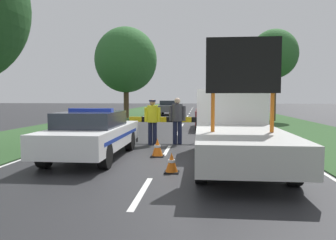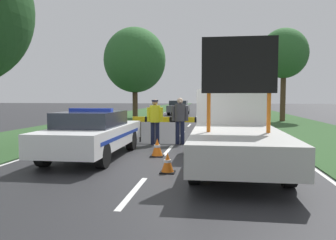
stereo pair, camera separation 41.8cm
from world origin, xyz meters
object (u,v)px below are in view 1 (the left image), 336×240
police_officer (152,118)px  traffic_cone_near_police (204,133)px  traffic_cone_near_truck (157,148)px  roadside_tree_mid_left (126,60)px  work_truck (234,126)px  roadside_tree_near_right (274,54)px  pedestrian_civilian (177,117)px  queued_car_van_white (213,110)px  queued_car_wagon_maroon (213,115)px  road_barrier (166,121)px  queued_car_suv_grey (169,107)px  traffic_cone_centre_front (172,163)px  police_car (93,133)px

police_officer → traffic_cone_near_police: bearing=-166.9°
traffic_cone_near_truck → roadside_tree_mid_left: bearing=105.7°
work_truck → traffic_cone_near_truck: size_ratio=11.22×
traffic_cone_near_truck → roadside_tree_near_right: roadside_tree_near_right is taller
police_officer → pedestrian_civilian: (0.93, 0.22, 0.02)m
roadside_tree_mid_left → police_officer: bearing=-73.7°
queued_car_van_white → roadside_tree_mid_left: size_ratio=0.55×
traffic_cone_near_police → roadside_tree_mid_left: size_ratio=0.08×
queued_car_van_white → roadside_tree_near_right: size_ratio=0.62×
traffic_cone_near_police → queued_car_van_white: bearing=86.1°
traffic_cone_near_police → queued_car_wagon_maroon: (0.56, 5.25, 0.48)m
road_barrier → traffic_cone_near_police: bearing=15.7°
work_truck → pedestrian_civilian: work_truck is taller
police_officer → pedestrian_civilian: bearing=172.6°
queued_car_van_white → work_truck: bearing=89.8°
police_officer → traffic_cone_near_police: size_ratio=2.76×
traffic_cone_near_truck → queued_car_van_white: queued_car_van_white is taller
work_truck → traffic_cone_near_truck: bearing=-9.3°
pedestrian_civilian → roadside_tree_near_right: size_ratio=0.26×
work_truck → queued_car_wagon_maroon: size_ratio=1.39×
road_barrier → roadside_tree_near_right: size_ratio=0.44×
queued_car_wagon_maroon → traffic_cone_near_truck: bearing=77.4°
police_officer → queued_car_suv_grey: (-1.27, 20.77, -0.26)m
police_officer → queued_car_van_white: size_ratio=0.41×
roadside_tree_near_right → traffic_cone_near_truck: bearing=-113.8°
police_officer → queued_car_wagon_maroon: police_officer is taller
traffic_cone_near_truck → road_barrier: bearing=90.7°
traffic_cone_near_police → police_officer: bearing=-146.1°
traffic_cone_near_truck → queued_car_van_white: bearing=81.9°
road_barrier → queued_car_wagon_maroon: size_ratio=0.67×
queued_car_van_white → queued_car_suv_grey: size_ratio=0.93×
queued_car_wagon_maroon → traffic_cone_near_police: bearing=83.9°
police_officer → queued_car_suv_grey: police_officer is taller
traffic_cone_centre_front → queued_car_suv_grey: queued_car_suv_grey is taller
traffic_cone_near_police → traffic_cone_near_truck: bearing=-111.2°
pedestrian_civilian → roadside_tree_near_right: 14.69m
traffic_cone_centre_front → queued_car_suv_grey: (-2.38, 25.31, 0.51)m
traffic_cone_centre_front → traffic_cone_near_truck: 2.19m
police_officer → traffic_cone_near_truck: police_officer is taller
roadside_tree_near_right → roadside_tree_mid_left: 11.85m
police_officer → roadside_tree_mid_left: (-4.39, 14.98, 3.87)m
road_barrier → police_officer: bearing=-130.6°
police_car → work_truck: bearing=-5.3°
police_car → queued_car_wagon_maroon: 10.19m
pedestrian_civilian → roadside_tree_mid_left: size_ratio=0.23×
police_car → police_officer: (1.39, 2.84, 0.29)m
road_barrier → pedestrian_civilian: size_ratio=1.69×
roadside_tree_mid_left → roadside_tree_near_right: bearing=-10.2°
police_car → queued_car_van_white: size_ratio=1.14×
traffic_cone_near_truck → roadside_tree_near_right: bearing=66.2°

